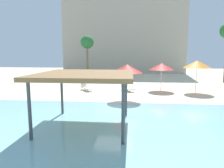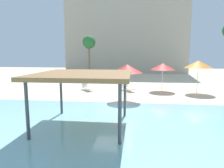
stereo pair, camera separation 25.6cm
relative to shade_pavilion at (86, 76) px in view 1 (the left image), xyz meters
name	(u,v)px [view 1 (the left image)]	position (x,y,z in m)	size (l,w,h in m)	color
ground_plane	(114,108)	(1.02, 3.36, -2.43)	(80.00, 80.00, 0.00)	beige
lagoon_water	(102,144)	(1.02, -1.89, -2.41)	(44.00, 13.50, 0.04)	#8CC6CC
shade_pavilion	(86,76)	(0.00, 0.00, 0.00)	(4.37, 4.37, 2.59)	#42474C
beach_umbrella_red_0	(162,66)	(4.99, 10.40, -0.11)	(2.34, 2.34, 2.65)	silver
beach_umbrella_red_2	(127,69)	(1.80, 5.87, -0.03)	(2.33, 2.33, 2.73)	silver
beach_umbrella_orange_3	(197,64)	(8.01, 9.67, 0.16)	(2.42, 2.42, 2.92)	silver
lounge_chair_1	(127,87)	(1.71, 9.91, -2.10)	(1.41, 1.96, 0.74)	white
lounge_chair_3	(86,87)	(-2.27, 9.79, -2.10)	(1.52, 1.92, 0.74)	white
palm_tree_1	(87,43)	(-4.33, 19.95, 2.69)	(1.90, 1.90, 6.22)	brown
hotel_block_0	(124,29)	(0.54, 33.71, 6.24)	(22.88, 11.19, 17.34)	#B2A893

